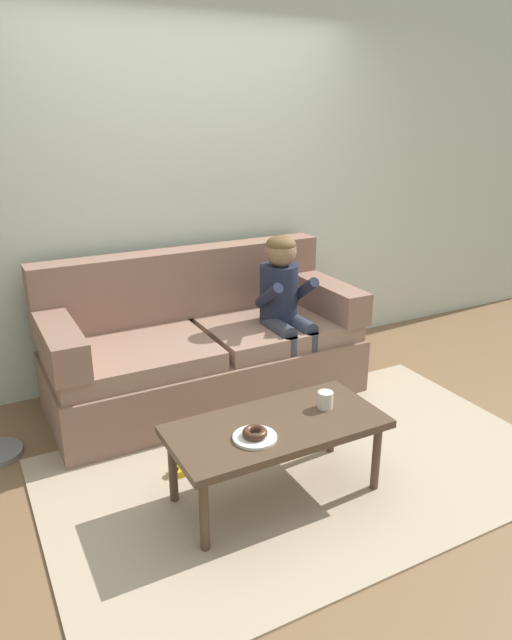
% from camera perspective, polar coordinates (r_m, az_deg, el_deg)
% --- Properties ---
extents(ground, '(10.00, 10.00, 0.00)m').
position_cam_1_polar(ground, '(3.50, 2.77, -12.46)').
color(ground, brown).
extents(wall_back, '(8.00, 0.10, 2.80)m').
position_cam_1_polar(wall_back, '(4.24, -6.84, 13.42)').
color(wall_back, beige).
rests_on(wall_back, ground).
extents(area_rug, '(2.79, 1.66, 0.01)m').
position_cam_1_polar(area_rug, '(3.32, 5.03, -14.39)').
color(area_rug, tan).
rests_on(area_rug, ground).
extents(couch, '(2.06, 0.90, 0.98)m').
position_cam_1_polar(couch, '(3.96, -5.29, -2.79)').
color(couch, '#846051').
rests_on(couch, ground).
extents(coffee_table, '(1.08, 0.52, 0.42)m').
position_cam_1_polar(coffee_table, '(2.92, 2.03, -10.86)').
color(coffee_table, '#4C3828').
rests_on(coffee_table, ground).
extents(person_child, '(0.34, 0.58, 1.10)m').
position_cam_1_polar(person_child, '(3.88, 2.82, 1.89)').
color(person_child, '#1E2338').
rests_on(person_child, ground).
extents(plate, '(0.21, 0.21, 0.01)m').
position_cam_1_polar(plate, '(2.77, -0.11, -11.45)').
color(plate, white).
rests_on(plate, coffee_table).
extents(donut, '(0.17, 0.17, 0.04)m').
position_cam_1_polar(donut, '(2.76, -0.11, -11.01)').
color(donut, '#422619').
rests_on(donut, plate).
extents(mug, '(0.08, 0.08, 0.09)m').
position_cam_1_polar(mug, '(3.03, 6.83, -7.81)').
color(mug, silver).
rests_on(mug, coffee_table).
extents(toy_controller, '(0.23, 0.09, 0.05)m').
position_cam_1_polar(toy_controller, '(3.30, -6.66, -14.32)').
color(toy_controller, gold).
rests_on(toy_controller, ground).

